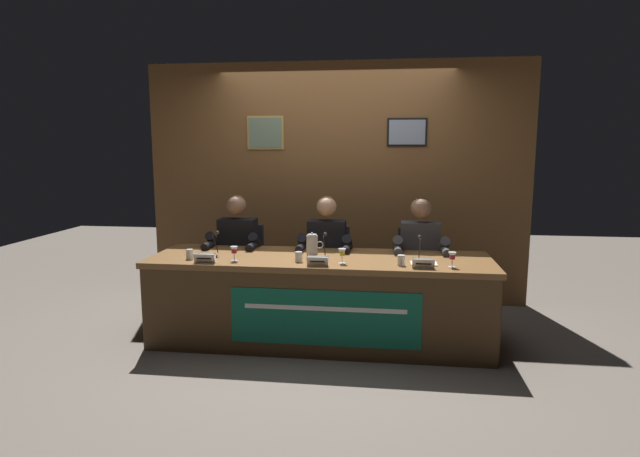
{
  "coord_description": "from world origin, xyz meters",
  "views": [
    {
      "loc": [
        0.57,
        -4.4,
        1.71
      ],
      "look_at": [
        0.0,
        0.0,
        1.01
      ],
      "focal_mm": 29.28,
      "sensor_mm": 36.0,
      "label": 1
    }
  ],
  "objects_px": {
    "water_cup_center": "(299,257)",
    "chair_right": "(418,277)",
    "nameplate_right": "(423,263)",
    "microphone_right": "(420,254)",
    "chair_left": "(242,271)",
    "microphone_left": "(215,248)",
    "nameplate_center": "(318,261)",
    "water_cup_right": "(401,261)",
    "document_stack_right": "(424,264)",
    "chair_center": "(328,274)",
    "juice_glass_center": "(342,253)",
    "panelist_center": "(326,251)",
    "nameplate_left": "(205,258)",
    "panelist_right": "(420,253)",
    "juice_glass_right": "(452,257)",
    "conference_table": "(319,287)",
    "water_cup_left": "(190,255)",
    "panelist_left": "(236,248)",
    "microphone_center": "(324,251)",
    "water_pitcher_central": "(312,245)",
    "juice_glass_left": "(234,251)"
  },
  "relations": [
    {
      "from": "juice_glass_center",
      "to": "chair_right",
      "type": "height_order",
      "value": "chair_right"
    },
    {
      "from": "panelist_right",
      "to": "nameplate_right",
      "type": "height_order",
      "value": "panelist_right"
    },
    {
      "from": "chair_right",
      "to": "chair_left",
      "type": "bearing_deg",
      "value": 180.0
    },
    {
      "from": "conference_table",
      "to": "juice_glass_right",
      "type": "relative_size",
      "value": 23.77
    },
    {
      "from": "microphone_left",
      "to": "microphone_right",
      "type": "height_order",
      "value": "same"
    },
    {
      "from": "microphone_left",
      "to": "juice_glass_right",
      "type": "xyz_separation_m",
      "value": [
        2.0,
        -0.14,
        0.01
      ]
    },
    {
      "from": "chair_left",
      "to": "chair_right",
      "type": "height_order",
      "value": "same"
    },
    {
      "from": "chair_left",
      "to": "panelist_right",
      "type": "xyz_separation_m",
      "value": [
        1.76,
        -0.2,
        0.28
      ]
    },
    {
      "from": "panelist_right",
      "to": "water_pitcher_central",
      "type": "distance_m",
      "value": 1.04
    },
    {
      "from": "microphone_right",
      "to": "water_pitcher_central",
      "type": "height_order",
      "value": "microphone_right"
    },
    {
      "from": "microphone_left",
      "to": "document_stack_right",
      "type": "xyz_separation_m",
      "value": [
        1.78,
        -0.07,
        -0.07
      ]
    },
    {
      "from": "water_pitcher_central",
      "to": "juice_glass_center",
      "type": "bearing_deg",
      "value": -43.24
    },
    {
      "from": "chair_right",
      "to": "nameplate_right",
      "type": "distance_m",
      "value": 1.01
    },
    {
      "from": "nameplate_left",
      "to": "nameplate_center",
      "type": "height_order",
      "value": "same"
    },
    {
      "from": "water_cup_center",
      "to": "chair_right",
      "type": "bearing_deg",
      "value": 39.06
    },
    {
      "from": "panelist_right",
      "to": "microphone_left",
      "type": "bearing_deg",
      "value": -163.28
    },
    {
      "from": "water_cup_left",
      "to": "nameplate_right",
      "type": "height_order",
      "value": "water_cup_left"
    },
    {
      "from": "conference_table",
      "to": "chair_center",
      "type": "distance_m",
      "value": 0.74
    },
    {
      "from": "chair_left",
      "to": "panelist_center",
      "type": "xyz_separation_m",
      "value": [
        0.88,
        -0.2,
        0.28
      ]
    },
    {
      "from": "document_stack_right",
      "to": "panelist_center",
      "type": "bearing_deg",
      "value": 145.46
    },
    {
      "from": "water_pitcher_central",
      "to": "nameplate_center",
      "type": "bearing_deg",
      "value": -75.51
    },
    {
      "from": "chair_left",
      "to": "juice_glass_center",
      "type": "relative_size",
      "value": 7.38
    },
    {
      "from": "chair_left",
      "to": "microphone_right",
      "type": "xyz_separation_m",
      "value": [
        1.73,
        -0.74,
        0.38
      ]
    },
    {
      "from": "nameplate_left",
      "to": "panelist_center",
      "type": "bearing_deg",
      "value": 40.44
    },
    {
      "from": "nameplate_left",
      "to": "microphone_right",
      "type": "distance_m",
      "value": 1.77
    },
    {
      "from": "microphone_left",
      "to": "nameplate_center",
      "type": "xyz_separation_m",
      "value": [
        0.93,
        -0.23,
        -0.03
      ]
    },
    {
      "from": "chair_right",
      "to": "panelist_center",
      "type": "bearing_deg",
      "value": -167.22
    },
    {
      "from": "microphone_left",
      "to": "chair_center",
      "type": "bearing_deg",
      "value": 39.11
    },
    {
      "from": "panelist_center",
      "to": "conference_table",
      "type": "bearing_deg",
      "value": -89.81
    },
    {
      "from": "juice_glass_right",
      "to": "chair_left",
      "type": "bearing_deg",
      "value": 155.92
    },
    {
      "from": "nameplate_left",
      "to": "juice_glass_left",
      "type": "xyz_separation_m",
      "value": [
        0.22,
        0.1,
        0.05
      ]
    },
    {
      "from": "water_cup_right",
      "to": "document_stack_right",
      "type": "distance_m",
      "value": 0.2
    },
    {
      "from": "nameplate_right",
      "to": "microphone_right",
      "type": "bearing_deg",
      "value": 94.93
    },
    {
      "from": "nameplate_center",
      "to": "conference_table",
      "type": "bearing_deg",
      "value": 95.81
    },
    {
      "from": "water_cup_right",
      "to": "document_stack_right",
      "type": "xyz_separation_m",
      "value": [
        0.18,
        0.06,
        -0.03
      ]
    },
    {
      "from": "panelist_left",
      "to": "nameplate_center",
      "type": "height_order",
      "value": "panelist_left"
    },
    {
      "from": "panelist_right",
      "to": "water_cup_right",
      "type": "bearing_deg",
      "value": -106.09
    },
    {
      "from": "microphone_center",
      "to": "microphone_left",
      "type": "bearing_deg",
      "value": -178.41
    },
    {
      "from": "conference_table",
      "to": "water_cup_center",
      "type": "height_order",
      "value": "water_cup_center"
    },
    {
      "from": "nameplate_right",
      "to": "document_stack_right",
      "type": "distance_m",
      "value": 0.15
    },
    {
      "from": "panelist_right",
      "to": "juice_glass_right",
      "type": "relative_size",
      "value": 10.02
    },
    {
      "from": "document_stack_right",
      "to": "chair_left",
      "type": "bearing_deg",
      "value": 155.46
    },
    {
      "from": "nameplate_left",
      "to": "microphone_center",
      "type": "xyz_separation_m",
      "value": [
        0.96,
        0.27,
        0.03
      ]
    },
    {
      "from": "nameplate_left",
      "to": "nameplate_center",
      "type": "distance_m",
      "value": 0.94
    },
    {
      "from": "document_stack_right",
      "to": "water_cup_right",
      "type": "bearing_deg",
      "value": -161.83
    },
    {
      "from": "panelist_left",
      "to": "juice_glass_center",
      "type": "xyz_separation_m",
      "value": [
        1.1,
        -0.66,
        0.12
      ]
    },
    {
      "from": "chair_left",
      "to": "water_cup_right",
      "type": "height_order",
      "value": "chair_left"
    },
    {
      "from": "chair_center",
      "to": "juice_glass_center",
      "type": "relative_size",
      "value": 7.38
    },
    {
      "from": "microphone_left",
      "to": "panelist_right",
      "type": "bearing_deg",
      "value": 16.72
    },
    {
      "from": "juice_glass_left",
      "to": "juice_glass_center",
      "type": "bearing_deg",
      "value": 1.35
    }
  ]
}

